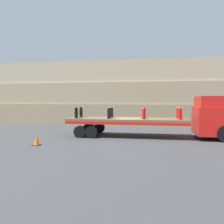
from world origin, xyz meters
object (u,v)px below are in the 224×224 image
fire_hydrant_black_near_0 (76,113)px  fire_hydrant_black_far_1 (112,112)px  fire_hydrant_black_near_1 (109,113)px  fire_hydrant_red_near_3 (180,114)px  flatbed_trailer (120,121)px  fire_hydrant_black_far_0 (81,112)px  truck_cab (214,117)px  fire_hydrant_red_far_2 (144,113)px  fire_hydrant_red_far_3 (178,113)px  fire_hydrant_red_near_2 (143,114)px  traffic_cone (36,141)px

fire_hydrant_black_near_0 → fire_hydrant_black_far_1: 2.68m
fire_hydrant_black_near_1 → fire_hydrant_red_near_3: size_ratio=1.00×
flatbed_trailer → fire_hydrant_black_far_0: 3.25m
flatbed_trailer → fire_hydrant_black_far_1: 1.09m
fire_hydrant_black_near_1 → fire_hydrant_red_near_3: 4.88m
truck_cab → flatbed_trailer: bearing=180.0°
fire_hydrant_black_near_0 → fire_hydrant_red_far_2: (4.88, 1.11, 0.00)m
truck_cab → fire_hydrant_red_far_3: 2.40m
truck_cab → fire_hydrant_black_far_0: truck_cab is taller
fire_hydrant_red_near_2 → fire_hydrant_red_far_2: size_ratio=1.00×
fire_hydrant_black_far_0 → fire_hydrant_black_near_1: (2.44, -1.11, 0.00)m
truck_cab → traffic_cone: truck_cab is taller
flatbed_trailer → fire_hydrant_black_near_1: size_ratio=10.66×
fire_hydrant_black_near_0 → fire_hydrant_red_near_2: bearing=0.0°
fire_hydrant_black_near_1 → fire_hydrant_red_near_2: size_ratio=1.00×
traffic_cone → fire_hydrant_red_far_3: bearing=28.8°
fire_hydrant_red_near_2 → fire_hydrant_red_far_3: size_ratio=1.00×
fire_hydrant_black_far_0 → flatbed_trailer: bearing=-10.1°
fire_hydrant_red_near_2 → fire_hydrant_red_far_3: 2.68m
truck_cab → fire_hydrant_red_far_3: (-2.33, 0.56, 0.24)m
fire_hydrant_red_far_3 → traffic_cone: size_ratio=1.40×
fire_hydrant_black_far_0 → fire_hydrant_red_far_2: same height
fire_hydrant_black_far_0 → fire_hydrant_red_near_3: same height
fire_hydrant_black_near_1 → traffic_cone: (-3.64, -3.57, -1.44)m
fire_hydrant_black_far_0 → fire_hydrant_black_near_1: bearing=-24.5°
fire_hydrant_black_near_0 → traffic_cone: bearing=-108.6°
fire_hydrant_black_near_0 → fire_hydrant_red_near_3: same height
fire_hydrant_black_near_0 → traffic_cone: (-1.20, -3.57, -1.44)m
fire_hydrant_black_far_1 → fire_hydrant_red_far_2: same height
fire_hydrant_red_near_2 → fire_hydrant_black_far_1: bearing=155.5°
fire_hydrant_red_near_2 → fire_hydrant_red_near_3: same height
fire_hydrant_black_near_0 → fire_hydrant_red_far_2: size_ratio=1.00×
truck_cab → fire_hydrant_red_near_2: (-4.77, -0.56, 0.24)m
fire_hydrant_black_near_0 → fire_hydrant_black_near_1: same height
fire_hydrant_red_near_3 → fire_hydrant_red_far_3: 1.11m
truck_cab → fire_hydrant_red_near_3: bearing=-166.5°
fire_hydrant_red_far_3 → fire_hydrant_black_far_1: bearing=180.0°
traffic_cone → fire_hydrant_black_far_1: bearing=52.1°
fire_hydrant_black_near_1 → fire_hydrant_red_far_2: 2.68m
fire_hydrant_red_near_2 → traffic_cone: size_ratio=1.40×
fire_hydrant_black_far_0 → fire_hydrant_red_near_2: bearing=-12.8°
fire_hydrant_black_far_0 → fire_hydrant_red_far_2: 4.88m
fire_hydrant_red_near_3 → fire_hydrant_black_near_0: bearing=180.0°
truck_cab → fire_hydrant_black_near_0: truck_cab is taller
fire_hydrant_red_far_2 → fire_hydrant_red_far_3: size_ratio=1.00×
truck_cab → fire_hydrant_black_far_1: (-7.21, 0.56, 0.24)m
fire_hydrant_black_near_0 → fire_hydrant_black_near_1: size_ratio=1.00×
fire_hydrant_black_far_0 → fire_hydrant_red_far_3: same height
fire_hydrant_red_far_2 → fire_hydrant_red_far_3: 2.44m
fire_hydrant_black_near_0 → fire_hydrant_red_far_3: 7.41m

